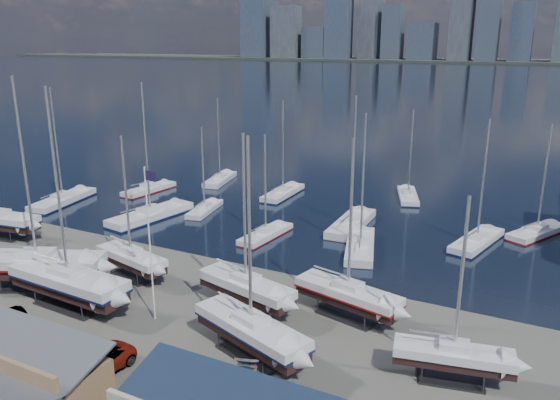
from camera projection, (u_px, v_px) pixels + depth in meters
The scene contains 27 objects.
ground at pixel (164, 302), 46.53m from camera, with size 1400.00×1400.00×0.00m, color #605E59.
water at pixel (510, 80), 311.31m from camera, with size 1400.00×600.00×0.40m, color #172336.
far_shore at pixel (536, 62), 533.00m from camera, with size 1400.00×80.00×2.20m, color #2D332D.
skyline at pixel (531, 21), 520.42m from camera, with size 639.14×43.80×107.69m.
sailboat_cradle_1 at pixel (38, 265), 48.64m from camera, with size 12.03×7.78×18.71m.
sailboat_cradle_2 at pixel (131, 258), 50.81m from camera, with size 8.41×3.98×13.44m.
sailboat_cradle_3 at pixel (69, 282), 45.20m from camera, with size 11.46×3.65×18.14m.
sailboat_cradle_4 at pixel (246, 287), 44.72m from camera, with size 9.30×4.56×14.73m.
sailboat_cradle_5 at pixel (251, 330), 37.96m from camera, with size 10.05×5.79×15.70m.
sailboat_cradle_6 at pixel (348, 294), 43.40m from camera, with size 9.28×4.42×14.58m.
sailboat_cradle_7 at pixel (453, 355), 35.14m from camera, with size 7.84×3.59×12.62m.
sailboat_moored_0 at pixel (63, 201), 74.42m from camera, with size 4.95×11.32×16.37m.
sailboat_moored_1 at pixel (149, 190), 80.05m from camera, with size 3.46×9.11×13.29m.
sailboat_moored_2 at pixel (220, 180), 85.61m from camera, with size 4.51×9.38×13.66m.
sailboat_moored_3 at pixel (151, 217), 67.95m from camera, with size 5.14×12.12×17.56m.
sailboat_moored_4 at pixel (205, 210), 70.72m from camera, with size 3.66×7.96×11.60m.
sailboat_moored_5 at pixel (283, 194), 77.98m from camera, with size 2.83×9.54×14.19m.
sailboat_moored_6 at pixel (266, 235), 61.51m from camera, with size 3.04×8.44×12.35m.
sailboat_moored_7 at pixel (351, 225), 64.78m from camera, with size 3.43×10.90×16.29m.
sailboat_moored_8 at pixel (408, 197), 76.58m from camera, with size 5.17×9.08×13.10m.
sailboat_moored_9 at pixel (360, 248), 57.73m from camera, with size 5.65×10.48×15.24m.
sailboat_moored_10 at pixel (477, 242), 59.31m from camera, with size 4.81×9.99×14.39m.
sailboat_moored_11 at pixel (537, 233), 62.15m from camera, with size 6.30×9.13×13.41m.
car_b at pixel (16, 322), 41.68m from camera, with size 1.56×4.49×1.48m, color gray.
car_c at pixel (95, 365), 36.09m from camera, with size 2.57×5.56×1.55m, color gray.
car_d at pixel (239, 389), 33.68m from camera, with size 2.00×4.92×1.43m, color gray.
flagpole at pixel (150, 234), 41.60m from camera, with size 1.10×0.12×12.48m.
Camera 1 is at (28.08, -43.04, 21.41)m, focal length 35.00 mm.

